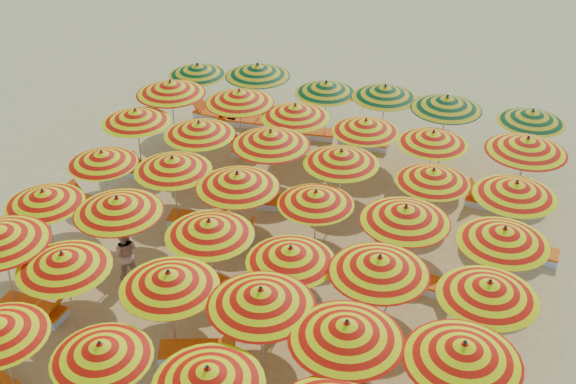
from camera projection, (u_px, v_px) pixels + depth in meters
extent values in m
plane|color=#DFB563|center=(282.00, 251.00, 19.48)|extent=(120.00, 120.00, 0.00)
cylinder|color=silver|center=(6.00, 360.00, 14.73)|extent=(0.04, 0.04, 2.01)
cylinder|color=silver|center=(107.00, 382.00, 14.22)|extent=(0.04, 0.04, 1.99)
cone|color=orange|center=(101.00, 351.00, 13.76)|extent=(2.52, 2.52, 0.38)
sphere|color=black|center=(99.00, 342.00, 13.64)|extent=(0.07, 0.07, 0.07)
cone|color=orange|center=(208.00, 376.00, 13.08)|extent=(2.79, 2.79, 0.40)
sphere|color=black|center=(207.00, 367.00, 12.95)|extent=(0.07, 0.07, 0.07)
cylinder|color=silver|center=(8.00, 269.00, 17.01)|extent=(0.04, 0.04, 2.28)
cylinder|color=silver|center=(70.00, 293.00, 16.40)|extent=(0.04, 0.04, 2.13)
cone|color=orange|center=(63.00, 261.00, 15.91)|extent=(2.33, 2.33, 0.41)
sphere|color=black|center=(61.00, 252.00, 15.78)|extent=(0.07, 0.07, 0.07)
cylinder|color=silver|center=(173.00, 313.00, 15.80)|extent=(0.04, 0.04, 2.17)
cone|color=orange|center=(169.00, 280.00, 15.30)|extent=(2.28, 2.28, 0.41)
sphere|color=black|center=(168.00, 271.00, 15.17)|extent=(0.07, 0.07, 0.07)
cylinder|color=silver|center=(262.00, 333.00, 15.20)|extent=(0.04, 0.04, 2.27)
cone|color=orange|center=(261.00, 297.00, 14.67)|extent=(2.61, 2.61, 0.43)
sphere|color=black|center=(261.00, 288.00, 14.54)|extent=(0.08, 0.08, 0.08)
cylinder|color=silver|center=(344.00, 368.00, 14.35)|extent=(0.04, 0.04, 2.30)
cone|color=orange|center=(346.00, 331.00, 13.82)|extent=(2.82, 2.82, 0.44)
sphere|color=black|center=(347.00, 321.00, 13.68)|extent=(0.08, 0.08, 0.08)
cone|color=orange|center=(463.00, 352.00, 13.37)|extent=(2.41, 2.41, 0.43)
sphere|color=black|center=(465.00, 342.00, 13.24)|extent=(0.08, 0.08, 0.08)
cylinder|color=silver|center=(50.00, 225.00, 18.75)|extent=(0.04, 0.04, 2.02)
cone|color=orange|center=(44.00, 197.00, 18.29)|extent=(2.50, 2.50, 0.38)
sphere|color=black|center=(42.00, 190.00, 18.17)|extent=(0.07, 0.07, 0.07)
cylinder|color=silver|center=(122.00, 237.00, 18.15)|extent=(0.04, 0.04, 2.22)
cone|color=orange|center=(118.00, 205.00, 17.64)|extent=(2.27, 2.27, 0.42)
sphere|color=black|center=(116.00, 197.00, 17.50)|extent=(0.07, 0.07, 0.07)
cylinder|color=silver|center=(211.00, 259.00, 17.46)|extent=(0.04, 0.04, 2.14)
cone|color=orange|center=(209.00, 228.00, 16.96)|extent=(2.51, 2.51, 0.41)
sphere|color=black|center=(209.00, 219.00, 16.84)|extent=(0.07, 0.07, 0.07)
cylinder|color=silver|center=(291.00, 285.00, 16.69)|extent=(0.04, 0.04, 2.06)
cone|color=orange|center=(291.00, 254.00, 16.21)|extent=(2.34, 2.34, 0.39)
sphere|color=black|center=(291.00, 246.00, 16.09)|extent=(0.07, 0.07, 0.07)
cylinder|color=silver|center=(376.00, 299.00, 16.13)|extent=(0.04, 0.04, 2.25)
cone|color=orange|center=(379.00, 265.00, 15.61)|extent=(2.64, 2.64, 0.43)
sphere|color=black|center=(380.00, 256.00, 15.47)|extent=(0.08, 0.08, 0.08)
cylinder|color=silver|center=(482.00, 323.00, 15.54)|extent=(0.04, 0.04, 2.16)
cone|color=orange|center=(489.00, 289.00, 15.04)|extent=(2.54, 2.54, 0.41)
sphere|color=black|center=(490.00, 281.00, 14.91)|extent=(0.07, 0.07, 0.07)
cylinder|color=silver|center=(106.00, 183.00, 20.56)|extent=(0.04, 0.04, 1.96)
cone|color=orange|center=(102.00, 158.00, 20.10)|extent=(2.38, 2.38, 0.37)
sphere|color=black|center=(101.00, 151.00, 19.98)|extent=(0.07, 0.07, 0.07)
cylinder|color=silver|center=(175.00, 193.00, 19.99)|extent=(0.04, 0.04, 2.13)
cone|color=orange|center=(173.00, 164.00, 19.49)|extent=(2.64, 2.64, 0.41)
sphere|color=black|center=(172.00, 156.00, 19.36)|extent=(0.07, 0.07, 0.07)
cylinder|color=silver|center=(239.00, 211.00, 19.15)|extent=(0.04, 0.04, 2.22)
cone|color=orange|center=(237.00, 180.00, 18.64)|extent=(2.53, 2.53, 0.42)
sphere|color=black|center=(237.00, 172.00, 18.51)|extent=(0.07, 0.07, 0.07)
cylinder|color=silver|center=(315.00, 225.00, 18.79)|extent=(0.04, 0.04, 1.99)
cone|color=orange|center=(316.00, 197.00, 18.32)|extent=(2.51, 2.51, 0.38)
sphere|color=black|center=(316.00, 190.00, 18.21)|extent=(0.07, 0.07, 0.07)
cylinder|color=silver|center=(402.00, 246.00, 17.82)|extent=(0.04, 0.04, 2.23)
cone|color=orange|center=(405.00, 214.00, 17.30)|extent=(2.65, 2.65, 0.42)
sphere|color=black|center=(406.00, 205.00, 17.17)|extent=(0.07, 0.07, 0.07)
cylinder|color=silver|center=(498.00, 267.00, 17.15)|extent=(0.04, 0.04, 2.17)
cone|color=orange|center=(504.00, 235.00, 16.65)|extent=(2.25, 2.25, 0.41)
sphere|color=black|center=(506.00, 227.00, 16.52)|extent=(0.07, 0.07, 0.07)
cylinder|color=silver|center=(139.00, 143.00, 22.45)|extent=(0.04, 0.04, 2.13)
cone|color=orange|center=(136.00, 116.00, 21.95)|extent=(2.24, 2.24, 0.40)
sphere|color=black|center=(135.00, 109.00, 21.83)|extent=(0.07, 0.07, 0.07)
cylinder|color=silver|center=(201.00, 155.00, 21.77)|extent=(0.04, 0.04, 2.12)
cone|color=orange|center=(199.00, 128.00, 21.28)|extent=(2.46, 2.46, 0.40)
sphere|color=black|center=(199.00, 121.00, 21.15)|extent=(0.07, 0.07, 0.07)
cylinder|color=silver|center=(271.00, 168.00, 21.00)|extent=(0.04, 0.04, 2.27)
cone|color=orange|center=(271.00, 138.00, 20.47)|extent=(2.30, 2.30, 0.43)
sphere|color=black|center=(271.00, 130.00, 20.33)|extent=(0.08, 0.08, 0.08)
cylinder|color=silver|center=(340.00, 185.00, 20.33)|extent=(0.04, 0.04, 2.12)
cone|color=orange|center=(341.00, 157.00, 19.84)|extent=(2.50, 2.50, 0.40)
sphere|color=black|center=(342.00, 149.00, 19.72)|extent=(0.07, 0.07, 0.07)
cylinder|color=silver|center=(430.00, 203.00, 19.68)|extent=(0.04, 0.04, 2.00)
cone|color=orange|center=(433.00, 176.00, 19.21)|extent=(2.13, 2.13, 0.38)
sphere|color=black|center=(434.00, 168.00, 19.10)|extent=(0.07, 0.07, 0.07)
cylinder|color=silver|center=(510.00, 219.00, 18.90)|extent=(0.04, 0.04, 2.14)
cone|color=orange|center=(516.00, 189.00, 18.40)|extent=(2.69, 2.69, 0.41)
sphere|color=black|center=(517.00, 181.00, 18.27)|extent=(0.07, 0.07, 0.07)
cylinder|color=silver|center=(173.00, 115.00, 23.92)|extent=(0.04, 0.04, 2.28)
cone|color=orange|center=(170.00, 88.00, 23.39)|extent=(2.47, 2.47, 0.43)
sphere|color=black|center=(170.00, 80.00, 23.25)|extent=(0.08, 0.08, 0.08)
cylinder|color=silver|center=(240.00, 124.00, 23.43)|extent=(0.04, 0.04, 2.23)
cone|color=orange|center=(239.00, 97.00, 22.91)|extent=(2.62, 2.62, 0.42)
sphere|color=black|center=(239.00, 90.00, 22.78)|extent=(0.07, 0.07, 0.07)
cylinder|color=silver|center=(295.00, 138.00, 22.70)|extent=(0.04, 0.04, 2.15)
cone|color=orange|center=(295.00, 111.00, 22.20)|extent=(2.43, 2.43, 0.41)
sphere|color=black|center=(295.00, 104.00, 22.07)|extent=(0.07, 0.07, 0.07)
cylinder|color=silver|center=(364.00, 151.00, 22.09)|extent=(0.04, 0.04, 2.03)
cone|color=orange|center=(366.00, 126.00, 21.61)|extent=(2.09, 2.09, 0.39)
sphere|color=black|center=(366.00, 119.00, 21.50)|extent=(0.07, 0.07, 0.07)
cylinder|color=silver|center=(430.00, 164.00, 21.39)|extent=(0.04, 0.04, 2.06)
cone|color=orange|center=(433.00, 138.00, 20.91)|extent=(2.46, 2.46, 0.39)
sphere|color=black|center=(434.00, 131.00, 20.79)|extent=(0.07, 0.07, 0.07)
cylinder|color=silver|center=(521.00, 175.00, 20.63)|extent=(0.04, 0.04, 2.29)
cone|color=orange|center=(527.00, 145.00, 20.10)|extent=(2.47, 2.47, 0.44)
sphere|color=black|center=(529.00, 137.00, 19.96)|extent=(0.08, 0.08, 0.08)
cylinder|color=silver|center=(199.00, 93.00, 25.65)|extent=(0.04, 0.04, 2.05)
cone|color=#6D6107|center=(198.00, 70.00, 25.17)|extent=(2.44, 2.44, 0.39)
sphere|color=black|center=(197.00, 63.00, 25.05)|extent=(0.07, 0.07, 0.07)
cylinder|color=silver|center=(258.00, 96.00, 25.19)|extent=(0.04, 0.04, 2.25)
cone|color=#6D6107|center=(258.00, 70.00, 24.67)|extent=(2.81, 2.81, 0.43)
sphere|color=black|center=(257.00, 63.00, 24.53)|extent=(0.07, 0.07, 0.07)
cylinder|color=silver|center=(325.00, 112.00, 24.30)|extent=(0.04, 0.04, 2.09)
cone|color=#6D6107|center=(326.00, 88.00, 23.81)|extent=(2.50, 2.50, 0.40)
sphere|color=black|center=(326.00, 81.00, 23.69)|extent=(0.07, 0.07, 0.07)
cylinder|color=silver|center=(383.00, 118.00, 23.88)|extent=(0.04, 0.04, 2.16)
cone|color=#6D6107|center=(385.00, 92.00, 23.37)|extent=(2.75, 2.75, 0.41)
sphere|color=black|center=(386.00, 85.00, 23.25)|extent=(0.07, 0.07, 0.07)
cylinder|color=silver|center=(443.00, 130.00, 23.01)|extent=(0.04, 0.04, 2.24)
cone|color=#6D6107|center=(447.00, 103.00, 22.49)|extent=(2.27, 2.27, 0.43)
sphere|color=black|center=(448.00, 96.00, 22.35)|extent=(0.07, 0.07, 0.07)
cylinder|color=silver|center=(527.00, 142.00, 22.54)|extent=(0.04, 0.04, 2.07)
cone|color=#6D6107|center=(532.00, 116.00, 22.06)|extent=(2.75, 2.75, 0.39)
sphere|color=black|center=(533.00, 110.00, 21.94)|extent=(0.07, 0.07, 0.07)
cube|color=white|center=(33.00, 311.00, 17.32)|extent=(1.72, 0.63, 0.20)
cube|color=#FB5D0B|center=(31.00, 307.00, 17.25)|extent=(1.72, 0.63, 0.06)
cube|color=#FB5D0B|center=(54.00, 307.00, 16.91)|extent=(0.38, 0.59, 0.48)
cube|color=white|center=(198.00, 353.00, 16.14)|extent=(1.79, 1.17, 0.20)
cube|color=#FB5D0B|center=(197.00, 349.00, 16.07)|extent=(1.79, 1.17, 0.06)
cube|color=#FB5D0B|center=(228.00, 341.00, 15.97)|extent=(0.55, 0.67, 0.48)
cube|color=white|center=(35.00, 253.00, 19.27)|extent=(1.75, 0.74, 0.20)
cube|color=#FB5D0B|center=(34.00, 249.00, 19.20)|extent=(1.75, 0.74, 0.06)
cube|color=#FB5D0B|center=(12.00, 235.00, 19.34)|extent=(0.42, 0.61, 0.48)
cube|color=white|center=(234.00, 295.00, 17.82)|extent=(1.79, 0.99, 0.20)
cube|color=#FB5D0B|center=(234.00, 291.00, 17.75)|extent=(1.79, 0.99, 0.06)
cube|color=#FB5D0B|center=(256.00, 295.00, 17.29)|extent=(0.50, 0.65, 0.48)
cube|color=white|center=(93.00, 206.00, 21.16)|extent=(1.74, 0.70, 0.20)
cube|color=#FB5D0B|center=(93.00, 203.00, 21.09)|extent=(1.74, 0.70, 0.06)
cube|color=#FB5D0B|center=(72.00, 191.00, 21.22)|extent=(0.41, 0.61, 0.48)
cube|color=white|center=(198.00, 222.00, 20.48)|extent=(1.76, 0.81, 0.20)
cube|color=#FB5D0B|center=(198.00, 218.00, 20.41)|extent=(1.76, 0.81, 0.06)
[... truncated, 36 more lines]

